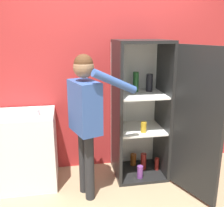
% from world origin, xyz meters
% --- Properties ---
extents(ground_plane, '(12.00, 12.00, 0.00)m').
position_xyz_m(ground_plane, '(0.00, 0.00, 0.00)').
color(ground_plane, tan).
extents(wall_back, '(7.00, 0.06, 2.55)m').
position_xyz_m(wall_back, '(0.00, 0.98, 1.27)').
color(wall_back, '#B72D2D').
rests_on(wall_back, ground_plane).
extents(refrigerator, '(0.92, 1.19, 1.71)m').
position_xyz_m(refrigerator, '(0.42, 0.55, 0.85)').
color(refrigerator, black).
rests_on(refrigerator, ground_plane).
extents(person, '(0.72, 0.51, 1.59)m').
position_xyz_m(person, '(-0.39, 0.27, 1.02)').
color(person, '#262628').
rests_on(person, ground_plane).
extents(counter, '(0.77, 0.59, 0.89)m').
position_xyz_m(counter, '(-1.12, 0.64, 0.45)').
color(counter, white).
rests_on(counter, ground_plane).
extents(bowl, '(0.14, 0.14, 0.07)m').
position_xyz_m(bowl, '(-0.96, 0.53, 0.93)').
color(bowl, white).
rests_on(bowl, counter).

